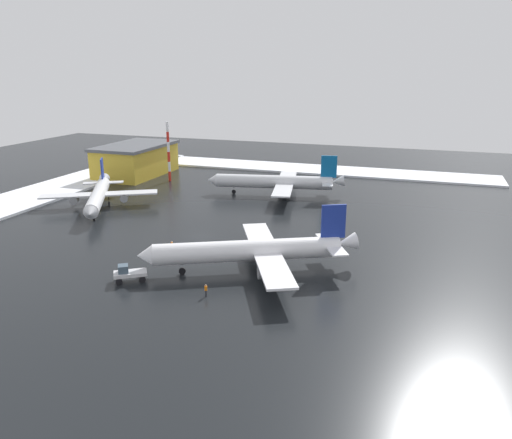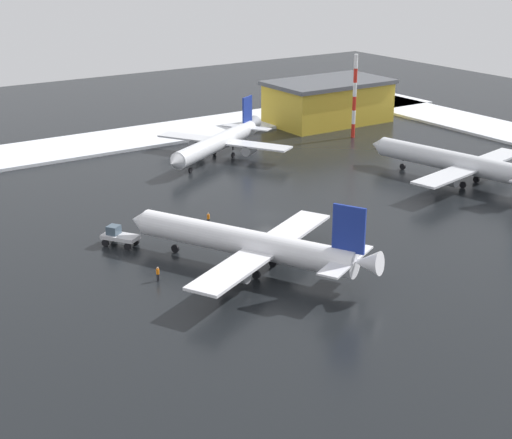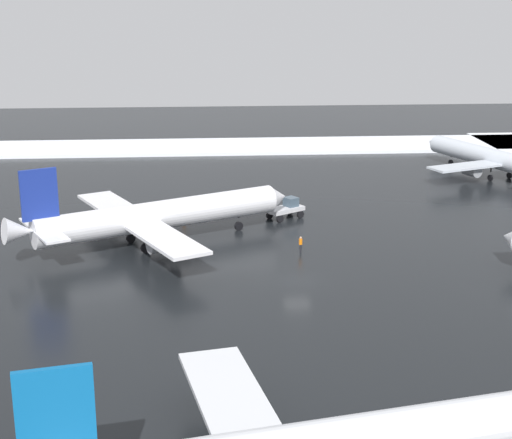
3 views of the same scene
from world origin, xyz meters
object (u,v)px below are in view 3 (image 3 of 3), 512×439
at_px(ground_crew_near_tug, 301,243).
at_px(ground_crew_mid_apron, 184,210).
at_px(airplane_distant_tail, 493,158).
at_px(pushback_tug, 287,208).
at_px(airplane_parked_starboard, 154,216).

bearing_deg(ground_crew_near_tug, ground_crew_mid_apron, -33.52).
bearing_deg(ground_crew_near_tug, airplane_distant_tail, -120.27).
bearing_deg(ground_crew_mid_apron, airplane_distant_tail, -173.52).
distance_m(pushback_tug, ground_crew_near_tug, 13.10).
bearing_deg(ground_crew_mid_apron, airplane_parked_starboard, 58.00).
distance_m(ground_crew_mid_apron, ground_crew_near_tug, 18.86).
xyz_separation_m(airplane_parked_starboard, pushback_tug, (9.44, -15.49, -1.96)).
bearing_deg(pushback_tug, airplane_parked_starboard, 177.87).
bearing_deg(airplane_distant_tail, pushback_tug, 99.24).
bearing_deg(airplane_parked_starboard, ground_crew_mid_apron, 47.28).
height_order(airplane_distant_tail, ground_crew_near_tug, airplane_distant_tail).
xyz_separation_m(airplane_distant_tail, ground_crew_mid_apron, (-18.72, 45.34, -1.91)).
distance_m(airplane_distant_tail, pushback_tug, 38.32).
height_order(airplane_parked_starboard, ground_crew_mid_apron, airplane_parked_starboard).
bearing_deg(airplane_distant_tail, ground_crew_mid_apron, 90.74).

